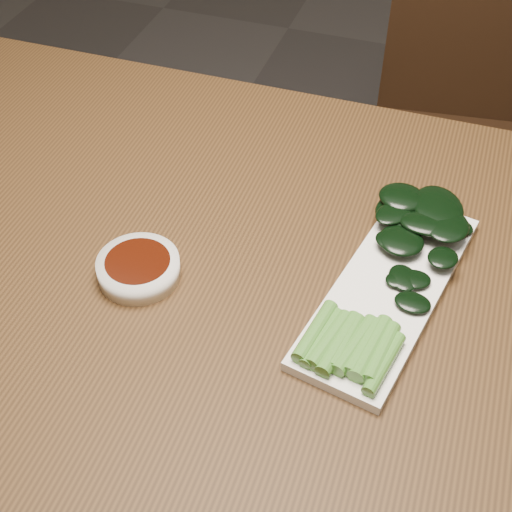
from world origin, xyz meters
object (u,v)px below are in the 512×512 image
object	(u,v)px
chair_far	(473,130)
serving_plate	(389,289)
gai_lan	(401,259)
table	(266,301)
sauce_bowl	(139,268)

from	to	relation	value
chair_far	serving_plate	world-z (taller)	chair_far
chair_far	gai_lan	xyz separation A→B (m)	(-0.06, -0.75, 0.29)
table	chair_far	xyz separation A→B (m)	(0.22, 0.78, -0.19)
table	serving_plate	distance (m)	0.18
chair_far	gai_lan	bearing A→B (deg)	-102.11
sauce_bowl	serving_plate	world-z (taller)	sauce_bowl
serving_plate	gai_lan	size ratio (longest dim) A/B	0.98
table	gai_lan	xyz separation A→B (m)	(0.16, 0.04, 0.10)
table	serving_plate	bearing A→B (deg)	0.17
table	sauce_bowl	size ratio (longest dim) A/B	13.60
table	chair_far	size ratio (longest dim) A/B	1.57
chair_far	sauce_bowl	world-z (taller)	chair_far
chair_far	sauce_bowl	distance (m)	0.97
sauce_bowl	chair_far	bearing A→B (deg)	66.64
table	serving_plate	size ratio (longest dim) A/B	3.99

